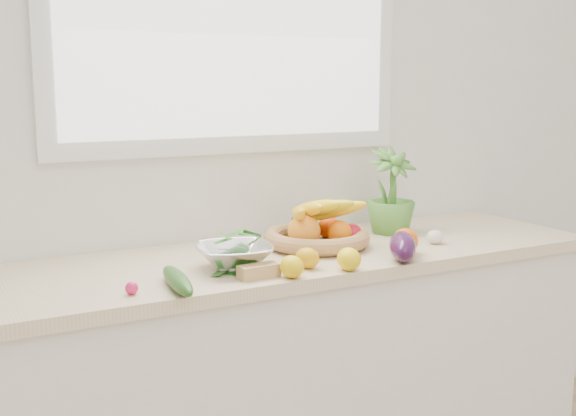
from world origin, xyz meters
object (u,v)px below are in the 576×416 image
apple (351,235)px  fruit_basket (316,232)px  colander_with_spinach (234,249)px  eggplant (403,246)px  cucumber (177,281)px  potted_herb (391,193)px

apple → fruit_basket: 0.12m
colander_with_spinach → apple: bearing=10.9°
eggplant → fruit_basket: fruit_basket is taller
colander_with_spinach → cucumber: bearing=-150.8°
potted_herb → colander_with_spinach: (-0.71, -0.21, -0.09)m
fruit_basket → apple: bearing=-23.3°
eggplant → potted_herb: potted_herb is taller
apple → cucumber: size_ratio=0.28×
eggplant → potted_herb: (0.21, 0.35, 0.10)m
potted_herb → fruit_basket: size_ratio=0.75×
potted_herb → fruit_basket: bearing=-169.1°
fruit_basket → colander_with_spinach: fruit_basket is taller
cucumber → potted_herb: (0.93, 0.33, 0.12)m
cucumber → colander_with_spinach: size_ratio=1.02×
apple → potted_herb: size_ratio=0.24×
apple → cucumber: 0.72m
apple → colander_with_spinach: (-0.47, -0.09, 0.02)m
eggplant → cucumber: 0.72m
apple → potted_herb: (0.24, 0.12, 0.11)m
apple → cucumber: bearing=-162.8°
fruit_basket → colander_with_spinach: bearing=-158.9°
apple → potted_herb: 0.29m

